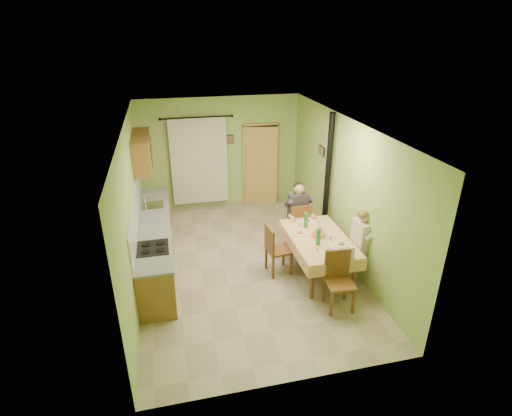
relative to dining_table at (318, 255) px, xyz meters
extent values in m
cube|color=tan|center=(-1.29, 0.62, -0.38)|extent=(4.00, 6.00, 0.01)
cube|color=#A2C766|center=(-1.29, 3.62, 1.02)|extent=(4.00, 0.04, 2.80)
cube|color=#A2C766|center=(-1.29, -2.38, 1.02)|extent=(4.00, 0.04, 2.80)
cube|color=#A2C766|center=(-3.29, 0.62, 1.02)|extent=(0.04, 6.00, 2.80)
cube|color=#A2C766|center=(0.71, 0.62, 1.02)|extent=(0.04, 6.00, 2.80)
cube|color=white|center=(-1.29, 0.62, 2.42)|extent=(4.00, 6.00, 0.04)
cube|color=brown|center=(-2.99, 1.02, 0.06)|extent=(0.60, 3.60, 0.88)
cube|color=gray|center=(-2.99, 1.02, 0.52)|extent=(0.64, 3.64, 0.04)
cube|color=white|center=(-3.27, 1.02, 0.85)|extent=(0.02, 3.60, 0.66)
cube|color=silver|center=(-2.99, 1.82, 0.53)|extent=(0.42, 0.42, 0.03)
cube|color=black|center=(-2.99, 0.02, 0.54)|extent=(0.52, 0.56, 0.02)
cube|color=black|center=(-2.69, 0.02, 0.07)|extent=(0.01, 0.55, 0.55)
cube|color=brown|center=(-3.11, 2.32, 1.57)|extent=(0.35, 1.40, 0.70)
cylinder|color=black|center=(-1.84, 3.50, 1.97)|extent=(1.70, 0.04, 0.04)
cube|color=silver|center=(-1.84, 3.52, 0.87)|extent=(1.40, 0.06, 2.20)
cube|color=black|center=(-0.24, 3.60, 0.65)|extent=(0.84, 0.03, 2.06)
cube|color=tan|center=(-0.69, 3.59, 0.65)|extent=(0.06, 0.06, 2.12)
cube|color=tan|center=(0.21, 3.59, 0.65)|extent=(0.06, 0.06, 2.12)
cube|color=tan|center=(-0.24, 3.59, 1.71)|extent=(0.96, 0.06, 0.06)
cube|color=tan|center=(-0.25, 3.51, 0.64)|extent=(0.81, 0.20, 2.04)
cube|color=#E9B17A|center=(0.00, 0.00, 0.36)|extent=(1.05, 1.74, 0.04)
cube|color=#E9B17A|center=(0.00, -0.87, 0.25)|extent=(1.04, 0.02, 0.22)
cube|color=#E9B17A|center=(0.00, 0.87, 0.25)|extent=(1.04, 0.02, 0.22)
cube|color=#E9B17A|center=(-0.52, 0.00, 0.25)|extent=(0.02, 1.74, 0.22)
cube|color=#E9B17A|center=(0.52, 0.00, 0.25)|extent=(0.02, 1.74, 0.22)
cylinder|color=white|center=(0.00, 0.66, 0.39)|extent=(0.25, 0.25, 0.02)
ellipsoid|color=#CC7233|center=(0.00, 0.66, 0.41)|extent=(0.12, 0.12, 0.05)
cylinder|color=white|center=(0.01, -0.57, 0.39)|extent=(0.25, 0.25, 0.02)
ellipsoid|color=#CC7233|center=(0.01, -0.57, 0.41)|extent=(0.12, 0.12, 0.05)
cylinder|color=white|center=(0.28, -0.35, 0.39)|extent=(0.25, 0.25, 0.02)
ellipsoid|color=#CC7233|center=(0.28, -0.35, 0.41)|extent=(0.12, 0.12, 0.05)
cylinder|color=white|center=(-0.30, 0.22, 0.39)|extent=(0.25, 0.25, 0.02)
ellipsoid|color=#CC7233|center=(-0.30, 0.22, 0.41)|extent=(0.12, 0.12, 0.05)
cylinder|color=#FF8745|center=(0.00, 0.05, 0.42)|extent=(0.26, 0.26, 0.08)
cylinder|color=white|center=(0.00, -0.55, 0.39)|extent=(0.28, 0.28, 0.02)
cube|color=tan|center=(0.03, -0.60, 0.41)|extent=(0.07, 0.07, 0.03)
cube|color=tan|center=(0.03, -0.52, 0.41)|extent=(0.07, 0.06, 0.03)
cube|color=tan|center=(0.06, -0.58, 0.41)|extent=(0.07, 0.06, 0.03)
cube|color=tan|center=(-0.02, -0.54, 0.41)|extent=(0.07, 0.05, 0.03)
cube|color=tan|center=(-0.01, -0.58, 0.41)|extent=(0.07, 0.06, 0.03)
cylinder|color=silver|center=(0.16, -0.12, 0.43)|extent=(0.07, 0.07, 0.10)
cylinder|color=silver|center=(0.13, 0.32, 0.43)|extent=(0.07, 0.07, 0.10)
cylinder|color=white|center=(0.25, -0.80, 0.50)|extent=(0.11, 0.11, 0.22)
cylinder|color=silver|center=(0.25, -0.80, 0.53)|extent=(0.02, 0.02, 0.30)
cube|color=brown|center=(-0.04, 1.10, 0.10)|extent=(0.46, 0.46, 0.04)
cube|color=brown|center=(-0.04, 0.89, 0.37)|extent=(0.45, 0.05, 0.51)
cube|color=brown|center=(-0.04, -1.07, 0.10)|extent=(0.47, 0.47, 0.04)
cube|color=brown|center=(-0.02, -0.87, 0.37)|extent=(0.44, 0.07, 0.50)
cube|color=brown|center=(0.69, -0.34, 0.10)|extent=(0.41, 0.41, 0.04)
cube|color=brown|center=(0.87, -0.34, 0.35)|extent=(0.06, 0.40, 0.45)
cube|color=brown|center=(-0.72, 0.19, 0.10)|extent=(0.47, 0.47, 0.04)
cube|color=brown|center=(-0.91, 0.17, 0.36)|extent=(0.09, 0.43, 0.48)
cube|color=#38333D|center=(-0.04, 1.00, 0.18)|extent=(0.37, 0.41, 0.16)
cube|color=#38333D|center=(-0.04, 1.13, 0.53)|extent=(0.41, 0.23, 0.54)
sphere|color=tan|center=(-0.04, 1.12, 0.92)|extent=(0.21, 0.21, 0.21)
ellipsoid|color=black|center=(-0.04, 1.16, 0.96)|extent=(0.21, 0.21, 0.16)
cube|color=beige|center=(0.79, -0.34, 0.18)|extent=(0.41, 0.38, 0.16)
cube|color=beige|center=(0.66, -0.35, 0.53)|extent=(0.24, 0.41, 0.54)
sphere|color=tan|center=(0.67, -0.34, 0.92)|extent=(0.21, 0.21, 0.21)
ellipsoid|color=olive|center=(0.63, -0.35, 0.96)|extent=(0.21, 0.21, 0.16)
cylinder|color=black|center=(0.61, 1.22, 1.02)|extent=(0.12, 0.12, 2.80)
cylinder|color=black|center=(0.61, 1.22, -0.23)|extent=(0.24, 0.24, 0.30)
cube|color=black|center=(-1.04, 3.59, 1.37)|extent=(0.19, 0.03, 0.23)
cube|color=brown|center=(0.68, 1.82, 1.47)|extent=(0.03, 0.31, 0.21)
camera|label=1|loc=(-2.61, -6.05, 3.96)|focal=28.00mm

